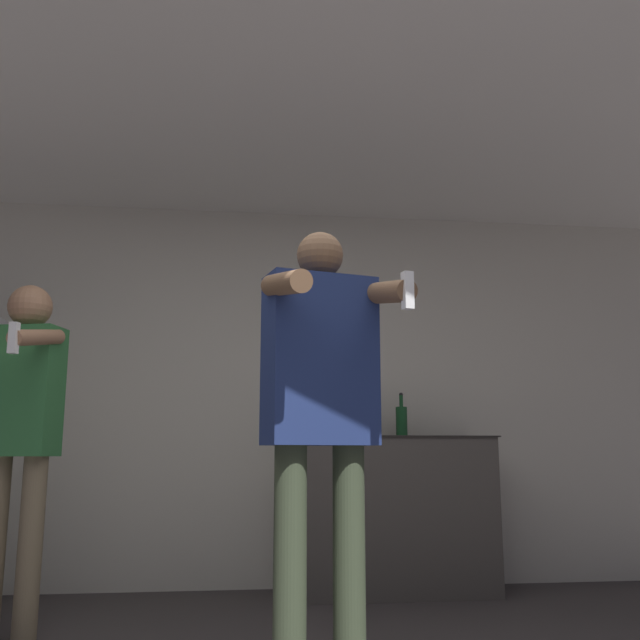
{
  "coord_description": "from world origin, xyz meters",
  "views": [
    {
      "loc": [
        -0.15,
        -2.11,
        0.85
      ],
      "look_at": [
        0.19,
        0.66,
        1.39
      ],
      "focal_mm": 40.0,
      "sensor_mm": 36.0,
      "label": 1
    }
  ],
  "objects_px": {
    "bottle_dark_rum": "(320,416)",
    "person_woman_foreground": "(321,404)",
    "person_man_side": "(20,418)",
    "bottle_tall_gin": "(402,420)",
    "bottle_green_wine": "(367,415)"
  },
  "relations": [
    {
      "from": "bottle_tall_gin",
      "to": "bottle_green_wine",
      "type": "height_order",
      "value": "bottle_green_wine"
    },
    {
      "from": "bottle_dark_rum",
      "to": "person_woman_foreground",
      "type": "height_order",
      "value": "person_woman_foreground"
    },
    {
      "from": "bottle_green_wine",
      "to": "person_woman_foreground",
      "type": "xyz_separation_m",
      "value": [
        -0.53,
        -1.83,
        -0.06
      ]
    },
    {
      "from": "bottle_dark_rum",
      "to": "bottle_green_wine",
      "type": "xyz_separation_m",
      "value": [
        0.31,
        0.0,
        0.01
      ]
    },
    {
      "from": "bottle_dark_rum",
      "to": "person_man_side",
      "type": "distance_m",
      "value": 1.85
    },
    {
      "from": "bottle_tall_gin",
      "to": "person_man_side",
      "type": "distance_m",
      "value": 2.33
    },
    {
      "from": "bottle_dark_rum",
      "to": "person_woman_foreground",
      "type": "distance_m",
      "value": 1.85
    },
    {
      "from": "bottle_dark_rum",
      "to": "person_woman_foreground",
      "type": "bearing_deg",
      "value": -96.92
    },
    {
      "from": "person_woman_foreground",
      "to": "person_man_side",
      "type": "xyz_separation_m",
      "value": [
        -1.37,
        0.9,
        -0.02
      ]
    },
    {
      "from": "person_man_side",
      "to": "bottle_tall_gin",
      "type": "bearing_deg",
      "value": 23.69
    },
    {
      "from": "bottle_dark_rum",
      "to": "person_man_side",
      "type": "height_order",
      "value": "person_man_side"
    },
    {
      "from": "bottle_dark_rum",
      "to": "bottle_tall_gin",
      "type": "height_order",
      "value": "bottle_dark_rum"
    },
    {
      "from": "bottle_tall_gin",
      "to": "person_woman_foreground",
      "type": "xyz_separation_m",
      "value": [
        -0.76,
        -1.83,
        -0.03
      ]
    },
    {
      "from": "bottle_green_wine",
      "to": "person_man_side",
      "type": "height_order",
      "value": "person_man_side"
    },
    {
      "from": "bottle_dark_rum",
      "to": "person_woman_foreground",
      "type": "relative_size",
      "value": 0.18
    }
  ]
}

